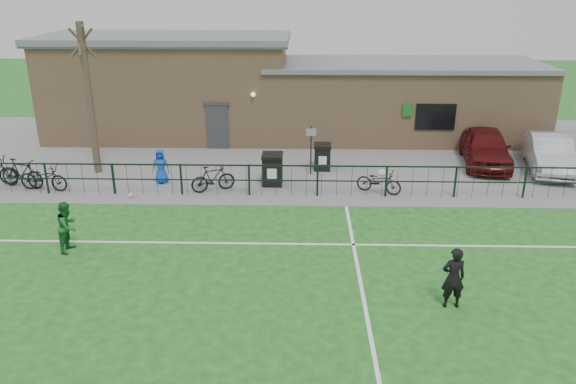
{
  "coord_description": "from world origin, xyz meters",
  "views": [
    {
      "loc": [
        0.41,
        -11.27,
        7.53
      ],
      "look_at": [
        0.0,
        5.0,
        1.3
      ],
      "focal_mm": 35.0,
      "sensor_mm": 36.0,
      "label": 1
    }
  ],
  "objects_px": {
    "bicycle_e": "(379,181)",
    "outfield_player": "(68,226)",
    "bare_tree": "(89,100)",
    "wheelie_bin_left": "(273,170)",
    "bicycle_d": "(213,179)",
    "wheelie_bin_right": "(322,158)",
    "bicycle_c": "(43,177)",
    "car_maroon": "(486,147)",
    "sign_post": "(311,150)",
    "ball_ground": "(131,196)",
    "bicycle_b": "(22,173)",
    "car_silver": "(549,153)",
    "spectator_child": "(161,166)"
  },
  "relations": [
    {
      "from": "wheelie_bin_right",
      "to": "ball_ground",
      "type": "distance_m",
      "value": 7.91
    },
    {
      "from": "sign_post",
      "to": "wheelie_bin_right",
      "type": "bearing_deg",
      "value": 52.46
    },
    {
      "from": "car_maroon",
      "to": "spectator_child",
      "type": "bearing_deg",
      "value": -159.47
    },
    {
      "from": "sign_post",
      "to": "car_maroon",
      "type": "relative_size",
      "value": 0.44
    },
    {
      "from": "sign_post",
      "to": "bicycle_e",
      "type": "relative_size",
      "value": 1.17
    },
    {
      "from": "wheelie_bin_right",
      "to": "bicycle_d",
      "type": "bearing_deg",
      "value": -145.6
    },
    {
      "from": "ball_ground",
      "to": "bicycle_e",
      "type": "bearing_deg",
      "value": 4.64
    },
    {
      "from": "sign_post",
      "to": "spectator_child",
      "type": "bearing_deg",
      "value": -167.96
    },
    {
      "from": "sign_post",
      "to": "bicycle_c",
      "type": "xyz_separation_m",
      "value": [
        -10.05,
        -2.13,
        -0.5
      ]
    },
    {
      "from": "wheelie_bin_left",
      "to": "ball_ground",
      "type": "height_order",
      "value": "wheelie_bin_left"
    },
    {
      "from": "bicycle_e",
      "to": "outfield_player",
      "type": "height_order",
      "value": "outfield_player"
    },
    {
      "from": "bare_tree",
      "to": "bicycle_c",
      "type": "xyz_separation_m",
      "value": [
        -1.27,
        -2.18,
        -2.48
      ]
    },
    {
      "from": "wheelie_bin_left",
      "to": "bicycle_e",
      "type": "distance_m",
      "value": 4.08
    },
    {
      "from": "car_silver",
      "to": "outfield_player",
      "type": "relative_size",
      "value": 2.96
    },
    {
      "from": "bare_tree",
      "to": "wheelie_bin_left",
      "type": "distance_m",
      "value": 7.79
    },
    {
      "from": "bicycle_c",
      "to": "car_silver",
      "type": "bearing_deg",
      "value": -72.7
    },
    {
      "from": "outfield_player",
      "to": "car_maroon",
      "type": "bearing_deg",
      "value": -53.38
    },
    {
      "from": "ball_ground",
      "to": "bicycle_c",
      "type": "bearing_deg",
      "value": 168.57
    },
    {
      "from": "wheelie_bin_left",
      "to": "bicycle_e",
      "type": "bearing_deg",
      "value": -11.31
    },
    {
      "from": "car_silver",
      "to": "bicycle_d",
      "type": "height_order",
      "value": "car_silver"
    },
    {
      "from": "sign_post",
      "to": "spectator_child",
      "type": "xyz_separation_m",
      "value": [
        -5.82,
        -1.24,
        -0.31
      ]
    },
    {
      "from": "wheelie_bin_right",
      "to": "outfield_player",
      "type": "distance_m",
      "value": 10.82
    },
    {
      "from": "car_silver",
      "to": "wheelie_bin_right",
      "type": "bearing_deg",
      "value": -166.84
    },
    {
      "from": "bicycle_d",
      "to": "bicycle_e",
      "type": "height_order",
      "value": "bicycle_d"
    },
    {
      "from": "bare_tree",
      "to": "wheelie_bin_right",
      "type": "height_order",
      "value": "bare_tree"
    },
    {
      "from": "bare_tree",
      "to": "car_silver",
      "type": "relative_size",
      "value": 1.33
    },
    {
      "from": "bicycle_d",
      "to": "spectator_child",
      "type": "height_order",
      "value": "spectator_child"
    },
    {
      "from": "bicycle_e",
      "to": "outfield_player",
      "type": "distance_m",
      "value": 10.85
    },
    {
      "from": "bare_tree",
      "to": "ball_ground",
      "type": "relative_size",
      "value": 30.72
    },
    {
      "from": "bicycle_e",
      "to": "outfield_player",
      "type": "bearing_deg",
      "value": 140.67
    },
    {
      "from": "bicycle_b",
      "to": "bicycle_e",
      "type": "distance_m",
      "value": 13.5
    },
    {
      "from": "bare_tree",
      "to": "car_maroon",
      "type": "xyz_separation_m",
      "value": [
        16.25,
        1.41,
        -2.21
      ]
    },
    {
      "from": "car_silver",
      "to": "sign_post",
      "type": "bearing_deg",
      "value": -163.2
    },
    {
      "from": "car_silver",
      "to": "spectator_child",
      "type": "distance_m",
      "value": 15.82
    },
    {
      "from": "bicycle_c",
      "to": "ball_ground",
      "type": "xyz_separation_m",
      "value": [
        3.45,
        -0.7,
        -0.42
      ]
    },
    {
      "from": "bicycle_c",
      "to": "ball_ground",
      "type": "relative_size",
      "value": 9.8
    },
    {
      "from": "bare_tree",
      "to": "wheelie_bin_left",
      "type": "xyz_separation_m",
      "value": [
        7.3,
        -1.29,
        -2.41
      ]
    },
    {
      "from": "outfield_player",
      "to": "bicycle_c",
      "type": "bearing_deg",
      "value": 37.18
    },
    {
      "from": "car_maroon",
      "to": "wheelie_bin_right",
      "type": "bearing_deg",
      "value": -164.23
    },
    {
      "from": "bicycle_e",
      "to": "ball_ground",
      "type": "distance_m",
      "value": 9.14
    },
    {
      "from": "wheelie_bin_left",
      "to": "sign_post",
      "type": "bearing_deg",
      "value": 40.47
    },
    {
      "from": "car_silver",
      "to": "bicycle_b",
      "type": "relative_size",
      "value": 2.4
    },
    {
      "from": "car_silver",
      "to": "ball_ground",
      "type": "xyz_separation_m",
      "value": [
        -16.48,
        -3.6,
        -0.66
      ]
    },
    {
      "from": "bare_tree",
      "to": "spectator_child",
      "type": "height_order",
      "value": "bare_tree"
    },
    {
      "from": "bicycle_b",
      "to": "car_silver",
      "type": "bearing_deg",
      "value": -67.21
    },
    {
      "from": "spectator_child",
      "to": "outfield_player",
      "type": "bearing_deg",
      "value": -103.24
    },
    {
      "from": "bare_tree",
      "to": "bicycle_b",
      "type": "height_order",
      "value": "bare_tree"
    },
    {
      "from": "wheelie_bin_left",
      "to": "wheelie_bin_right",
      "type": "relative_size",
      "value": 1.14
    },
    {
      "from": "wheelie_bin_left",
      "to": "bicycle_c",
      "type": "relative_size",
      "value": 0.59
    },
    {
      "from": "outfield_player",
      "to": "ball_ground",
      "type": "relative_size",
      "value": 7.79
    }
  ]
}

